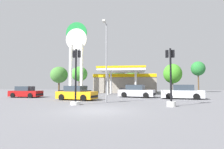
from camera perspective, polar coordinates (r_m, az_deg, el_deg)
ground_plane at (r=11.31m, az=-5.33°, el=-11.49°), size 90.00×90.00×0.00m
gas_station at (r=36.06m, az=4.20°, el=-2.53°), size 12.06×13.80×4.45m
station_pole_sign at (r=32.45m, az=-11.44°, el=8.32°), size 3.83×0.56×12.79m
car_0 at (r=22.92m, az=7.86°, el=-5.48°), size 4.79×2.94×1.60m
car_1 at (r=24.06m, az=-11.83°, el=-5.50°), size 4.33×2.56×1.45m
car_2 at (r=21.72m, az=21.52°, el=-5.39°), size 4.71×2.51×1.61m
car_3 at (r=25.12m, az=-26.03°, el=-5.19°), size 4.00×1.96×1.40m
car_4 at (r=19.17m, az=-11.33°, el=-6.03°), size 4.45×2.62×1.50m
traffic_signal_0 at (r=14.67m, az=-11.57°, el=-3.21°), size 0.79×0.79×4.52m
traffic_signal_1 at (r=13.92m, az=18.42°, el=-3.27°), size 0.65×0.68×4.34m
tree_0 at (r=45.21m, az=-16.67°, el=-0.11°), size 4.19×4.19×6.02m
tree_1 at (r=42.83m, az=-10.45°, el=0.16°), size 3.81×3.81×5.94m
tree_2 at (r=40.41m, az=1.17°, el=0.47°), size 4.17×4.17×6.04m
tree_3 at (r=40.27m, az=6.84°, el=-0.43°), size 2.92×2.92×5.01m
tree_4 at (r=39.85m, az=18.94°, el=0.26°), size 3.87×3.87×6.05m
tree_5 at (r=42.13m, az=25.97°, el=1.70°), size 2.88×2.88×6.59m
corner_streetlamp at (r=16.17m, az=-1.93°, el=6.38°), size 0.24×1.48×7.24m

